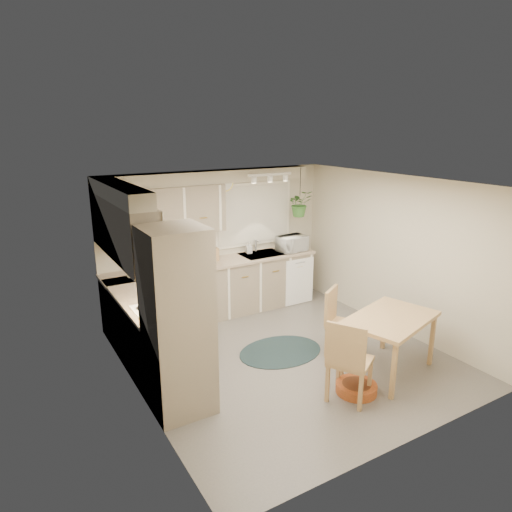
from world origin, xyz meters
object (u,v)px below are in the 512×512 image
object	(u,v)px
dining_table	(389,344)
microwave	(292,242)
braided_rug	(280,351)
pet_bed	(356,388)
chair_back	(344,323)
chair_left	(350,359)

from	to	relation	value
dining_table	microwave	bearing A→B (deg)	82.88
braided_rug	microwave	world-z (taller)	microwave
braided_rug	pet_bed	xyz separation A→B (m)	(0.22, -1.31, 0.05)
braided_rug	dining_table	bearing A→B (deg)	-51.39
pet_bed	chair_back	bearing A→B (deg)	59.03
chair_left	dining_table	bearing A→B (deg)	73.05
dining_table	braided_rug	size ratio (longest dim) A/B	0.99
dining_table	chair_back	bearing A→B (deg)	107.38
chair_left	microwave	distance (m)	3.18
dining_table	chair_left	xyz separation A→B (m)	(-0.84, -0.21, 0.13)
chair_left	braided_rug	distance (m)	1.44
chair_back	braided_rug	bearing A→B (deg)	-66.73
chair_back	braided_rug	xyz separation A→B (m)	(-0.71, 0.50, -0.47)
pet_bed	chair_left	bearing A→B (deg)	-168.19
braided_rug	chair_back	bearing A→B (deg)	-35.31
chair_left	microwave	size ratio (longest dim) A/B	2.03
chair_left	chair_back	xyz separation A→B (m)	(0.64, 0.84, -0.03)
braided_rug	pet_bed	size ratio (longest dim) A/B	2.50
chair_left	chair_back	world-z (taller)	chair_left
dining_table	braided_rug	distance (m)	1.50
dining_table	chair_back	xyz separation A→B (m)	(-0.20, 0.63, 0.09)
dining_table	chair_left	world-z (taller)	chair_left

